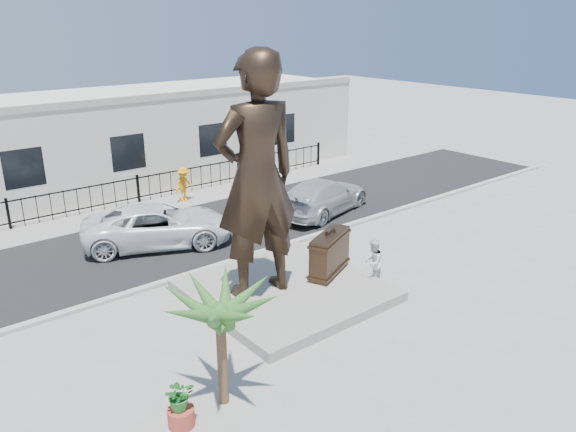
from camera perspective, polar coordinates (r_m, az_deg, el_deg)
name	(u,v)px	position (r m, az deg, el deg)	size (l,w,h in m)	color
ground	(331,308)	(16.56, 4.43, -9.34)	(100.00, 100.00, 0.00)	#9E9991
street	(192,231)	(22.47, -9.69, -1.56)	(40.00, 7.00, 0.01)	black
curb	(243,258)	(19.68, -4.61, -4.27)	(40.00, 0.25, 0.12)	#A5A399
far_sidewalk	(147,206)	(25.85, -14.12, 0.95)	(40.00, 2.50, 0.02)	#9E9991
plinth	(286,290)	(17.19, -0.25, -7.56)	(5.20, 5.20, 0.30)	gray
fence	(138,190)	(26.38, -14.98, 2.59)	(22.00, 0.10, 1.20)	black
building	(99,140)	(29.79, -18.67, 7.31)	(28.00, 7.00, 4.40)	silver
statue	(256,178)	(15.57, -3.22, 3.91)	(2.55, 1.67, 6.99)	black
suitcase	(330,253)	(17.74, 4.26, -3.82)	(1.89, 0.60, 1.33)	#332315
tourist	(373,262)	(17.82, 8.63, -4.67)	(0.72, 0.56, 1.48)	silver
car_white	(158,225)	(21.17, -13.04, -0.94)	(2.49, 5.41, 1.50)	white
car_silver	(323,196)	(24.09, 3.55, 2.03)	(2.08, 5.12, 1.49)	#AAADAE
worker	(184,184)	(26.00, -10.55, 3.19)	(1.03, 0.59, 1.59)	#FF9D0D
palm_tree	(224,401)	(13.07, -6.51, -18.21)	(1.80, 1.80, 3.20)	#2D5C21
planter	(181,417)	(12.48, -10.80, -19.41)	(0.56, 0.56, 0.40)	#A73A2C
shrub	(179,395)	(12.15, -10.97, -17.42)	(0.61, 0.53, 0.68)	#247127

